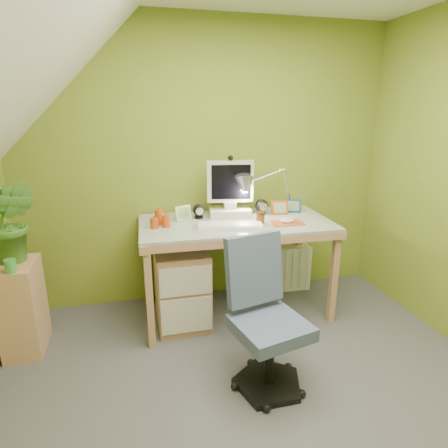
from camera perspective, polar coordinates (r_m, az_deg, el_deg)
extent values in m
cube|color=#4D4D52|center=(2.37, 6.43, -27.61)|extent=(3.20, 3.20, 0.01)
cube|color=olive|center=(3.27, -2.51, 8.86)|extent=(3.20, 0.01, 2.40)
cube|color=white|center=(1.63, -29.03, 21.81)|extent=(1.10, 3.20, 1.10)
cube|color=white|center=(2.83, 0.97, -0.24)|extent=(0.50, 0.26, 0.02)
cube|color=#B54B1C|center=(2.98, 9.56, 0.21)|extent=(0.24, 0.17, 0.01)
ellipsoid|color=silver|center=(2.97, 9.58, 0.53)|extent=(0.13, 0.10, 0.04)
cylinder|color=brown|center=(2.95, 5.57, 1.00)|extent=(0.07, 0.07, 0.08)
cube|color=#C83E15|center=(3.21, 8.47, 2.52)|extent=(0.14, 0.03, 0.12)
cube|color=navy|center=(3.30, 10.47, 2.74)|extent=(0.13, 0.06, 0.11)
cube|color=#B8E09A|center=(3.02, -6.25, 1.70)|extent=(0.13, 0.07, 0.12)
cube|color=tan|center=(3.04, -28.37, -11.14)|extent=(0.25, 0.38, 0.66)
imported|color=#427928|center=(2.87, -29.56, 0.23)|extent=(0.31, 0.26, 0.56)
cylinder|color=#41913C|center=(2.75, -29.78, -5.58)|extent=(0.08, 0.08, 0.09)
cube|color=white|center=(3.66, 9.47, -6.52)|extent=(0.44, 0.19, 0.43)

